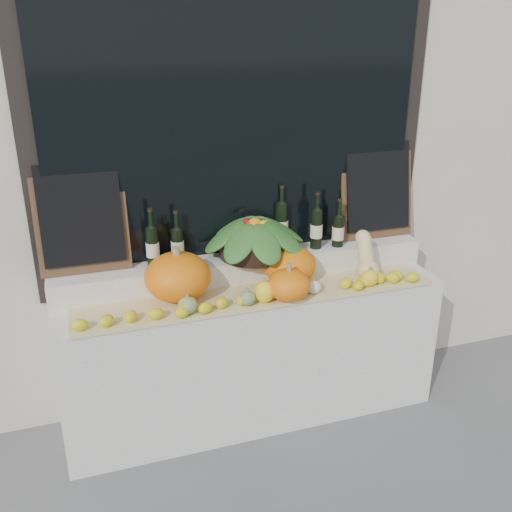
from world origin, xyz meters
TOP-DOWN VIEW (x-y plane):
  - storefront_facade at (0.00, 2.25)m, footprint 7.00×0.94m
  - display_sill at (0.00, 1.52)m, footprint 2.30×0.55m
  - rear_tier at (0.00, 1.68)m, footprint 2.30×0.25m
  - straw_bedding at (0.00, 1.40)m, footprint 2.10×0.32m
  - pumpkin_left at (-0.45, 1.48)m, footprint 0.45×0.45m
  - pumpkin_right at (0.22, 1.50)m, footprint 0.39×0.39m
  - pumpkin_center at (0.13, 1.28)m, footprint 0.27×0.27m
  - butternut_squash at (0.69, 1.41)m, footprint 0.14×0.21m
  - decorative_gourds at (0.08, 1.29)m, footprint 1.19×0.12m
  - lemon_heap at (0.00, 1.29)m, footprint 2.20×0.16m
  - produce_bowl at (0.06, 1.66)m, footprint 0.67×0.67m
  - wine_bottle_far_left at (-0.55, 1.67)m, footprint 0.08×0.08m
  - wine_bottle_near_left at (-0.40, 1.69)m, footprint 0.08×0.08m
  - wine_bottle_tall at (0.26, 1.74)m, footprint 0.08×0.08m
  - wine_bottle_near_right at (0.46, 1.65)m, footprint 0.08×0.08m
  - wine_bottle_far_right at (0.61, 1.64)m, footprint 0.08×0.08m
  - chalkboard_left at (-0.92, 1.74)m, footprint 0.50×0.14m
  - chalkboard_right at (0.92, 1.74)m, footprint 0.50×0.14m

SIDE VIEW (x-z plane):
  - display_sill at x=0.00m, z-range 0.00..0.88m
  - straw_bedding at x=0.00m, z-range 0.88..0.90m
  - lemon_heap at x=0.00m, z-range 0.91..0.97m
  - decorative_gourds at x=0.08m, z-range 0.88..1.03m
  - rear_tier at x=0.00m, z-range 0.88..1.04m
  - pumpkin_center at x=0.13m, z-range 0.91..1.08m
  - pumpkin_right at x=0.22m, z-range 0.91..1.13m
  - butternut_squash at x=0.69m, z-range 0.88..1.17m
  - pumpkin_left at x=-0.45m, z-range 0.91..1.18m
  - wine_bottle_far_right at x=0.61m, z-range 0.99..1.30m
  - wine_bottle_near_left at x=-0.40m, z-range 0.99..1.31m
  - produce_bowl at x=0.06m, z-range 1.04..1.28m
  - wine_bottle_far_left at x=-0.55m, z-range 0.99..1.34m
  - wine_bottle_near_right at x=0.46m, z-range 0.99..1.35m
  - wine_bottle_tall at x=0.26m, z-range 0.99..1.38m
  - chalkboard_left at x=-0.92m, z-range 1.05..1.67m
  - chalkboard_right at x=0.92m, z-range 1.05..1.67m
  - storefront_facade at x=0.00m, z-range 0.00..4.50m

